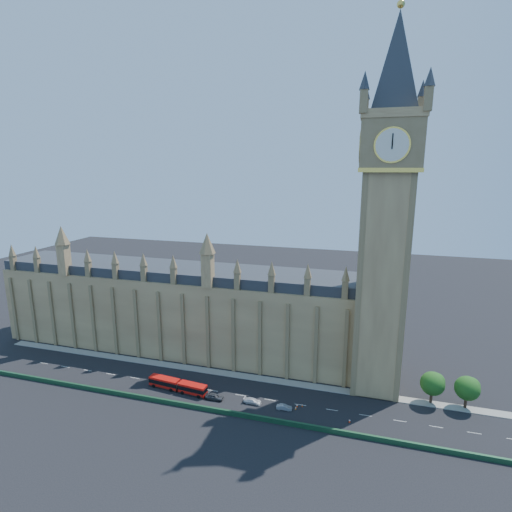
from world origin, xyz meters
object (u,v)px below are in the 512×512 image
(car_silver, at_px, (284,407))
(car_white, at_px, (253,401))
(red_bus, at_px, (178,385))
(car_grey, at_px, (214,397))

(car_silver, bearing_deg, car_white, 83.45)
(red_bus, bearing_deg, car_silver, 4.72)
(car_silver, height_order, car_white, car_white)
(car_grey, bearing_deg, car_silver, -88.75)
(car_grey, relative_size, car_silver, 1.23)
(red_bus, xyz_separation_m, car_grey, (11.10, -1.22, -0.71))
(car_grey, xyz_separation_m, car_white, (10.12, 1.02, -0.14))
(car_white, bearing_deg, car_grey, 97.05)
(red_bus, bearing_deg, car_white, 5.33)
(car_grey, relative_size, car_white, 1.03)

